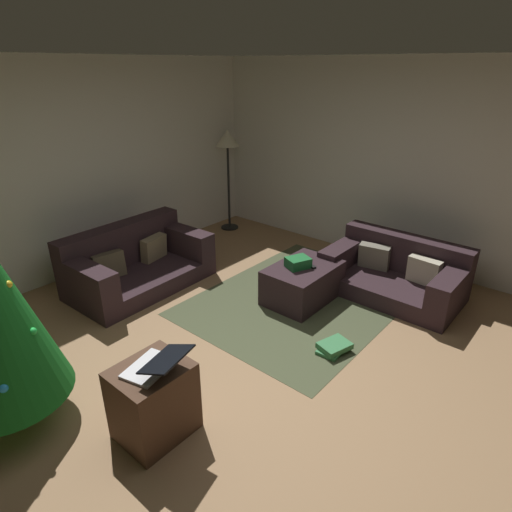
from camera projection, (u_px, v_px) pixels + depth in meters
The scene contains 13 objects.
ground_plane at pixel (256, 377), 3.76m from camera, with size 6.40×6.40×0.00m, color #93704C.
rear_partition at pixel (53, 175), 5.08m from camera, with size 6.40×0.12×2.60m, color silver.
corner_partition at pixel (417, 168), 5.41m from camera, with size 0.12×6.40×2.60m, color silver.
couch_left at pixel (135, 263), 5.24m from camera, with size 1.68×0.97×0.72m.
couch_right at pixel (396, 273), 5.06m from camera, with size 0.89×1.52×0.65m.
ottoman at pixel (303, 283), 4.92m from camera, with size 0.88×0.60×0.42m, color #2D1E23.
gift_box at pixel (298, 263), 4.79m from camera, with size 0.25×0.20×0.11m, color #19662D.
tv_remote at pixel (310, 265), 4.83m from camera, with size 0.05×0.16×0.02m, color black.
side_table at pixel (154, 401), 3.09m from camera, with size 0.52×0.44×0.58m, color #4C3323.
laptop at pixel (156, 364), 2.92m from camera, with size 0.44×0.47×0.18m.
book_stack at pixel (334, 347), 4.08m from camera, with size 0.34×0.29×0.09m.
corner_lamp at pixel (228, 146), 6.61m from camera, with size 0.36×0.36×1.58m.
area_rug at pixel (302, 298), 5.00m from camera, with size 2.60×2.00×0.01m, color #454B31.
Camera 1 is at (-2.28, -1.94, 2.50)m, focal length 30.27 mm.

